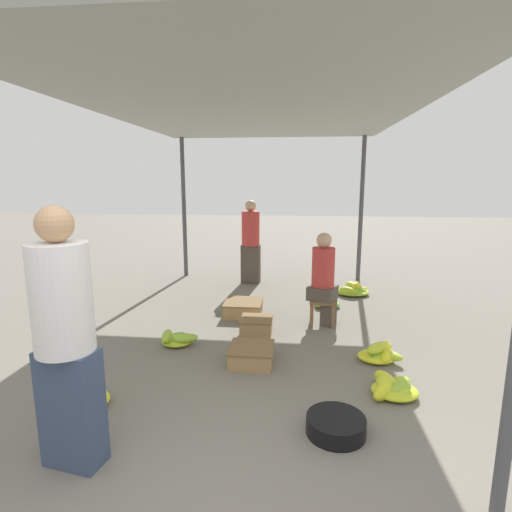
# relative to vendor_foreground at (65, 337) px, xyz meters

# --- Properties ---
(canopy_post_back_left) EXTENTS (0.08, 0.08, 2.74)m
(canopy_post_back_left) POSITION_rel_vendor_foreground_xyz_m (-0.76, 5.46, 0.45)
(canopy_post_back_left) COLOR #4C4C51
(canopy_post_back_left) RESTS_ON ground
(canopy_post_back_right) EXTENTS (0.08, 0.08, 2.74)m
(canopy_post_back_right) POSITION_rel_vendor_foreground_xyz_m (2.69, 5.46, 0.45)
(canopy_post_back_right) COLOR #4C4C51
(canopy_post_back_right) RESTS_ON ground
(canopy_tarp) EXTENTS (3.85, 6.02, 0.04)m
(canopy_tarp) POSITION_rel_vendor_foreground_xyz_m (0.97, 2.65, 1.83)
(canopy_tarp) COLOR #9EA399
(canopy_tarp) RESTS_ON canopy_post_front_left
(vendor_foreground) EXTENTS (0.44, 0.44, 1.78)m
(vendor_foreground) POSITION_rel_vendor_foreground_xyz_m (0.00, 0.00, 0.00)
(vendor_foreground) COLOR #384766
(vendor_foreground) RESTS_ON ground
(stool) EXTENTS (0.34, 0.34, 0.35)m
(stool) POSITION_rel_vendor_foreground_xyz_m (1.85, 2.91, -0.64)
(stool) COLOR brown
(stool) RESTS_ON ground
(vendor_seated) EXTENTS (0.44, 0.44, 1.25)m
(vendor_seated) POSITION_rel_vendor_foreground_xyz_m (1.86, 2.91, -0.28)
(vendor_seated) COLOR #4C4238
(vendor_seated) RESTS_ON ground
(basin_black) EXTENTS (0.46, 0.46, 0.14)m
(basin_black) POSITION_rel_vendor_foreground_xyz_m (1.82, 0.51, -0.85)
(basin_black) COLOR black
(basin_black) RESTS_ON ground
(banana_pile_left_0) EXTENTS (0.51, 0.53, 0.23)m
(banana_pile_left_0) POSITION_rel_vendor_foreground_xyz_m (-0.36, 0.69, -0.85)
(banana_pile_left_0) COLOR #88BB34
(banana_pile_left_0) RESTS_ON ground
(banana_pile_left_1) EXTENTS (0.46, 0.36, 0.19)m
(banana_pile_left_1) POSITION_rel_vendor_foreground_xyz_m (0.10, 1.99, -0.84)
(banana_pile_left_1) COLOR #8EBD33
(banana_pile_left_1) RESTS_ON ground
(banana_pile_right_0) EXTENTS (0.57, 0.52, 0.23)m
(banana_pile_right_0) POSITION_rel_vendor_foreground_xyz_m (2.46, 4.37, -0.85)
(banana_pile_right_0) COLOR #AFCA2D
(banana_pile_right_0) RESTS_ON ground
(banana_pile_right_1) EXTENTS (0.48, 0.53, 0.17)m
(banana_pile_right_1) POSITION_rel_vendor_foreground_xyz_m (2.39, 1.15, -0.86)
(banana_pile_right_1) COLOR #ACC92D
(banana_pile_right_1) RESTS_ON ground
(banana_pile_right_2) EXTENTS (0.41, 0.55, 0.21)m
(banana_pile_right_2) POSITION_rel_vendor_foreground_xyz_m (1.97, 3.65, -0.86)
(banana_pile_right_2) COLOR #8CBC33
(banana_pile_right_2) RESTS_ON ground
(banana_pile_right_3) EXTENTS (0.49, 0.47, 0.21)m
(banana_pile_right_3) POSITION_rel_vendor_foreground_xyz_m (2.41, 1.85, -0.84)
(banana_pile_right_3) COLOR #81B835
(banana_pile_right_3) RESTS_ON ground
(crate_near) EXTENTS (0.47, 0.47, 0.19)m
(crate_near) POSITION_rel_vendor_foreground_xyz_m (1.03, 1.64, -0.83)
(crate_near) COLOR #9E7A4C
(crate_near) RESTS_ON ground
(crate_mid) EXTENTS (0.54, 0.54, 0.20)m
(crate_mid) POSITION_rel_vendor_foreground_xyz_m (0.74, 3.17, -0.82)
(crate_mid) COLOR #9E7A4C
(crate_mid) RESTS_ON ground
(crate_far) EXTENTS (0.40, 0.40, 0.22)m
(crate_far) POSITION_rel_vendor_foreground_xyz_m (1.01, 2.44, -0.81)
(crate_far) COLOR #9E7A4C
(crate_far) RESTS_ON ground
(shopper_walking_mid) EXTENTS (0.36, 0.36, 1.56)m
(shopper_walking_mid) POSITION_rel_vendor_foreground_xyz_m (0.63, 5.01, -0.11)
(shopper_walking_mid) COLOR #4C4238
(shopper_walking_mid) RESTS_ON ground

